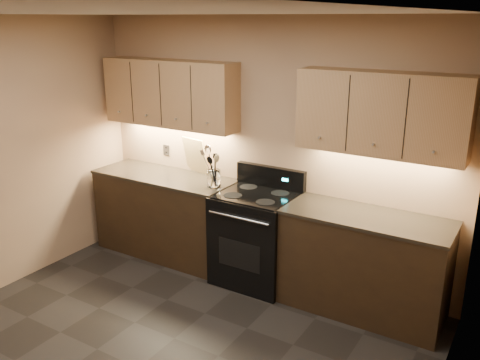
# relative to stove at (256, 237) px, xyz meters

# --- Properties ---
(ceiling) EXTENTS (4.00, 4.00, 0.00)m
(ceiling) POSITION_rel_stove_xyz_m (-0.08, -1.68, 2.12)
(ceiling) COLOR silver
(ceiling) RESTS_ON wall_back
(wall_back) EXTENTS (4.00, 0.04, 2.60)m
(wall_back) POSITION_rel_stove_xyz_m (-0.08, 0.32, 0.82)
(wall_back) COLOR tan
(wall_back) RESTS_ON ground
(wall_right) EXTENTS (0.04, 4.00, 2.60)m
(wall_right) POSITION_rel_stove_xyz_m (1.92, -1.68, 0.82)
(wall_right) COLOR tan
(wall_right) RESTS_ON ground
(counter_left) EXTENTS (1.62, 0.62, 0.93)m
(counter_left) POSITION_rel_stove_xyz_m (-1.18, 0.02, -0.01)
(counter_left) COLOR black
(counter_left) RESTS_ON ground
(counter_right) EXTENTS (1.46, 0.62, 0.93)m
(counter_right) POSITION_rel_stove_xyz_m (1.10, 0.02, -0.01)
(counter_right) COLOR black
(counter_right) RESTS_ON ground
(stove) EXTENTS (0.76, 0.68, 1.14)m
(stove) POSITION_rel_stove_xyz_m (0.00, 0.00, 0.00)
(stove) COLOR black
(stove) RESTS_ON ground
(upper_cab_left) EXTENTS (1.60, 0.30, 0.70)m
(upper_cab_left) POSITION_rel_stove_xyz_m (-1.18, 0.17, 1.32)
(upper_cab_left) COLOR #A77F53
(upper_cab_left) RESTS_ON wall_back
(upper_cab_right) EXTENTS (1.44, 0.30, 0.70)m
(upper_cab_right) POSITION_rel_stove_xyz_m (1.10, 0.17, 1.32)
(upper_cab_right) COLOR #A77F53
(upper_cab_right) RESTS_ON wall_back
(outlet_plate) EXTENTS (0.08, 0.01, 0.12)m
(outlet_plate) POSITION_rel_stove_xyz_m (-1.38, 0.31, 0.64)
(outlet_plate) COLOR #B2B5BA
(outlet_plate) RESTS_ON wall_back
(utensil_crock) EXTENTS (0.14, 0.14, 0.17)m
(utensil_crock) POSITION_rel_stove_xyz_m (-0.50, -0.01, 0.53)
(utensil_crock) COLOR white
(utensil_crock) RESTS_ON counter_left
(cutting_board) EXTENTS (0.33, 0.16, 0.40)m
(cutting_board) POSITION_rel_stove_xyz_m (-0.93, 0.27, 0.65)
(cutting_board) COLOR tan
(cutting_board) RESTS_ON counter_left
(wooden_spoon) EXTENTS (0.10, 0.13, 0.32)m
(wooden_spoon) POSITION_rel_stove_xyz_m (-0.52, -0.02, 0.62)
(wooden_spoon) COLOR tan
(wooden_spoon) RESTS_ON utensil_crock
(black_spoon) EXTENTS (0.07, 0.17, 0.33)m
(black_spoon) POSITION_rel_stove_xyz_m (-0.50, 0.02, 0.63)
(black_spoon) COLOR black
(black_spoon) RESTS_ON utensil_crock
(black_turner) EXTENTS (0.14, 0.16, 0.34)m
(black_turner) POSITION_rel_stove_xyz_m (-0.48, -0.02, 0.63)
(black_turner) COLOR black
(black_turner) RESTS_ON utensil_crock
(steel_spatula) EXTENTS (0.24, 0.12, 0.40)m
(steel_spatula) POSITION_rel_stove_xyz_m (-0.48, -0.01, 0.66)
(steel_spatula) COLOR silver
(steel_spatula) RESTS_ON utensil_crock
(steel_skimmer) EXTENTS (0.23, 0.13, 0.41)m
(steel_skimmer) POSITION_rel_stove_xyz_m (-0.46, -0.01, 0.67)
(steel_skimmer) COLOR silver
(steel_skimmer) RESTS_ON utensil_crock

